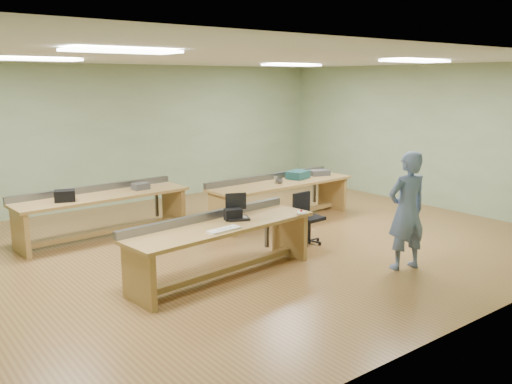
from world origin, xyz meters
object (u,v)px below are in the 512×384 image
at_px(parts_bin_grey, 319,173).
at_px(mug, 280,181).
at_px(person, 407,211).
at_px(drinks_can, 276,180).
at_px(workbench_front, 221,238).
at_px(workbench_back, 102,205).
at_px(parts_bin_teal, 298,175).
at_px(workbench_mid, 281,191).
at_px(task_chair, 307,225).
at_px(laptop_base, 238,218).
at_px(camera_bag, 233,215).

relative_size(parts_bin_grey, mug, 3.32).
bearing_deg(mug, person, -94.73).
bearing_deg(parts_bin_grey, drinks_can, -175.02).
bearing_deg(parts_bin_grey, person, -114.19).
distance_m(workbench_front, workbench_back, 2.91).
bearing_deg(parts_bin_teal, parts_bin_grey, 1.50).
bearing_deg(parts_bin_teal, workbench_back, 166.44).
height_order(workbench_mid, drinks_can, drinks_can).
distance_m(task_chair, drinks_can, 1.58).
bearing_deg(drinks_can, laptop_base, -140.31).
bearing_deg(parts_bin_teal, person, -105.09).
bearing_deg(drinks_can, mug, -75.82).
bearing_deg(workbench_mid, parts_bin_grey, 1.20).
xyz_separation_m(workbench_front, mug, (2.54, 1.78, 0.24)).
distance_m(workbench_mid, task_chair, 1.61).
bearing_deg(laptop_base, workbench_back, 128.96).
bearing_deg(laptop_base, mug, 59.75).
relative_size(laptop_base, parts_bin_grey, 0.76).
height_order(workbench_back, camera_bag, camera_bag).
height_order(mug, drinks_can, drinks_can).
xyz_separation_m(workbench_back, laptop_base, (0.86, -2.80, 0.21)).
xyz_separation_m(laptop_base, drinks_can, (2.18, 1.81, 0.04)).
distance_m(laptop_base, parts_bin_grey, 3.94).
height_order(laptop_base, task_chair, task_chair).
bearing_deg(person, task_chair, -68.20).
relative_size(workbench_front, drinks_can, 24.42).
distance_m(task_chair, mug, 1.50).
distance_m(parts_bin_teal, drinks_can, 0.66).
xyz_separation_m(camera_bag, parts_bin_teal, (2.91, 1.89, -0.00)).
relative_size(workbench_back, drinks_can, 25.29).
bearing_deg(drinks_can, workbench_mid, 11.77).
xyz_separation_m(workbench_front, workbench_mid, (2.66, 1.91, 0.01)).
xyz_separation_m(mug, drinks_can, (-0.02, 0.10, 0.01)).
relative_size(workbench_back, camera_bag, 12.85).
distance_m(workbench_front, parts_bin_grey, 4.26).
bearing_deg(mug, parts_bin_teal, 16.75).
height_order(workbench_front, drinks_can, drinks_can).
bearing_deg(workbench_back, workbench_mid, -19.81).
xyz_separation_m(workbench_back, drinks_can, (3.04, -0.99, 0.25)).
height_order(parts_bin_teal, drinks_can, parts_bin_teal).
distance_m(camera_bag, drinks_can, 2.88).
xyz_separation_m(camera_bag, mug, (2.28, 1.70, -0.03)).
height_order(workbench_mid, workbench_back, same).
distance_m(task_chair, parts_bin_teal, 1.96).
height_order(workbench_front, mug, workbench_front).
relative_size(workbench_back, person, 1.77).
distance_m(workbench_mid, camera_bag, 3.03).
height_order(person, task_chair, person).
bearing_deg(mug, workbench_back, 160.58).
bearing_deg(workbench_front, task_chair, 6.53).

